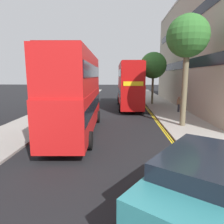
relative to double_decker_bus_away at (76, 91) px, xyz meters
name	(u,v)px	position (x,y,z in m)	size (l,w,h in m)	color
sidewalk_right	(183,122)	(8.57, 3.66, -2.96)	(4.00, 80.00, 0.14)	#9E9991
sidewalk_left	(38,120)	(-4.43, 3.66, -2.96)	(4.00, 80.00, 0.14)	#9E9991
kerb_line_outer	(163,128)	(6.47, 1.66, -3.03)	(0.10, 56.00, 0.01)	yellow
kerb_line_inner	(161,128)	(6.31, 1.66, -3.03)	(0.10, 56.00, 0.01)	yellow
double_decker_bus_away	(76,91)	(0.00, 0.00, 0.00)	(3.16, 10.90, 5.64)	red
double_decker_bus_oncoming	(129,84)	(4.12, 11.79, 0.00)	(3.11, 10.89, 5.64)	#B20F0F
taxi_minivan	(195,193)	(5.14, -9.17, -1.96)	(4.24, 5.03, 2.12)	teal
pedestrian_far	(179,104)	(9.46, 8.38, -2.04)	(0.34, 0.22, 1.62)	#2D2D38
street_tree_near	(153,66)	(7.50, 14.73, 2.40)	(3.59, 3.59, 7.11)	#6B6047
street_tree_mid	(188,38)	(8.08, 2.08, 3.84)	(3.16, 3.16, 8.44)	#6B6047
townhouse_terrace_right	(219,52)	(15.57, 13.37, 4.05)	(10.08, 28.00, 14.16)	#B2A893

